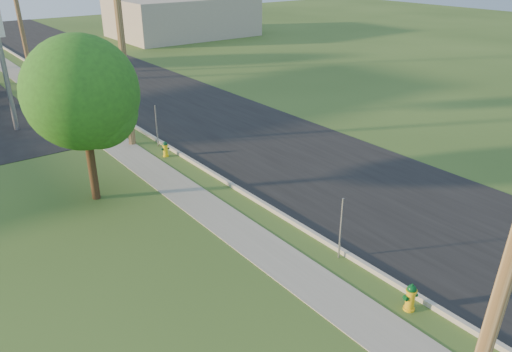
{
  "coord_description": "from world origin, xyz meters",
  "views": [
    {
      "loc": [
        -9.37,
        -4.4,
        8.42
      ],
      "look_at": [
        0.0,
        8.0,
        1.4
      ],
      "focal_mm": 35.0,
      "sensor_mm": 36.0,
      "label": 1
    }
  ],
  "objects_px": {
    "tree_verge": "(85,97)",
    "hydrant_near": "(411,297)",
    "utility_pole_mid": "(121,38)",
    "hydrant_mid": "(165,149)",
    "hydrant_far": "(77,93)",
    "utility_pole_far": "(17,8)"
  },
  "relations": [
    {
      "from": "utility_pole_mid",
      "to": "hydrant_mid",
      "type": "height_order",
      "value": "utility_pole_mid"
    },
    {
      "from": "utility_pole_mid",
      "to": "hydrant_far",
      "type": "xyz_separation_m",
      "value": [
        0.62,
        9.39,
        -4.57
      ]
    },
    {
      "from": "hydrant_far",
      "to": "utility_pole_far",
      "type": "bearing_deg",
      "value": 94.13
    },
    {
      "from": "utility_pole_mid",
      "to": "utility_pole_far",
      "type": "distance_m",
      "value": 18.0
    },
    {
      "from": "utility_pole_mid",
      "to": "hydrant_mid",
      "type": "relative_size",
      "value": 13.72
    },
    {
      "from": "hydrant_mid",
      "to": "hydrant_far",
      "type": "height_order",
      "value": "hydrant_far"
    },
    {
      "from": "tree_verge",
      "to": "hydrant_near",
      "type": "height_order",
      "value": "tree_verge"
    },
    {
      "from": "utility_pole_mid",
      "to": "hydrant_far",
      "type": "bearing_deg",
      "value": 86.21
    },
    {
      "from": "tree_verge",
      "to": "hydrant_near",
      "type": "bearing_deg",
      "value": -70.13
    },
    {
      "from": "utility_pole_mid",
      "to": "tree_verge",
      "type": "bearing_deg",
      "value": -126.47
    },
    {
      "from": "utility_pole_mid",
      "to": "utility_pole_far",
      "type": "bearing_deg",
      "value": 90.0
    },
    {
      "from": "hydrant_near",
      "to": "hydrant_far",
      "type": "height_order",
      "value": "hydrant_near"
    },
    {
      "from": "utility_pole_mid",
      "to": "hydrant_mid",
      "type": "xyz_separation_m",
      "value": [
        0.54,
        -2.35,
        -4.6
      ]
    },
    {
      "from": "utility_pole_mid",
      "to": "hydrant_far",
      "type": "distance_m",
      "value": 10.46
    },
    {
      "from": "hydrant_near",
      "to": "hydrant_mid",
      "type": "bearing_deg",
      "value": 90.13
    },
    {
      "from": "tree_verge",
      "to": "hydrant_mid",
      "type": "bearing_deg",
      "value": 29.69
    },
    {
      "from": "tree_verge",
      "to": "hydrant_far",
      "type": "height_order",
      "value": "tree_verge"
    },
    {
      "from": "utility_pole_far",
      "to": "hydrant_far",
      "type": "relative_size",
      "value": 12.03
    },
    {
      "from": "utility_pole_far",
      "to": "tree_verge",
      "type": "height_order",
      "value": "utility_pole_far"
    },
    {
      "from": "utility_pole_far",
      "to": "hydrant_near",
      "type": "bearing_deg",
      "value": -89.03
    },
    {
      "from": "utility_pole_far",
      "to": "hydrant_mid",
      "type": "bearing_deg",
      "value": -88.48
    },
    {
      "from": "tree_verge",
      "to": "utility_pole_mid",
      "type": "bearing_deg",
      "value": 53.53
    }
  ]
}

